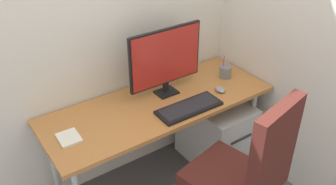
{
  "coord_description": "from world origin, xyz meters",
  "views": [
    {
      "loc": [
        -1.16,
        -1.79,
        2.13
      ],
      "look_at": [
        0.03,
        -0.06,
        0.83
      ],
      "focal_mm": 39.87,
      "sensor_mm": 36.0,
      "label": 1
    }
  ],
  "objects_px": {
    "filing_cabinet": "(215,132)",
    "pen_holder": "(225,72)",
    "monitor": "(166,58)",
    "keyboard": "(189,108)",
    "office_chair": "(246,173)",
    "notebook": "(69,138)",
    "mouse": "(220,90)"
  },
  "relations": [
    {
      "from": "office_chair",
      "to": "notebook",
      "type": "xyz_separation_m",
      "value": [
        -0.78,
        0.71,
        0.15
      ]
    },
    {
      "from": "pen_holder",
      "to": "notebook",
      "type": "distance_m",
      "value": 1.27
    },
    {
      "from": "filing_cabinet",
      "to": "monitor",
      "type": "distance_m",
      "value": 0.84
    },
    {
      "from": "keyboard",
      "to": "pen_holder",
      "type": "relative_size",
      "value": 2.56
    },
    {
      "from": "monitor",
      "to": "mouse",
      "type": "xyz_separation_m",
      "value": [
        0.33,
        -0.21,
        -0.26
      ]
    },
    {
      "from": "office_chair",
      "to": "monitor",
      "type": "relative_size",
      "value": 2.0
    },
    {
      "from": "notebook",
      "to": "pen_holder",
      "type": "bearing_deg",
      "value": 3.49
    },
    {
      "from": "office_chair",
      "to": "monitor",
      "type": "bearing_deg",
      "value": 90.74
    },
    {
      "from": "monitor",
      "to": "mouse",
      "type": "relative_size",
      "value": 6.18
    },
    {
      "from": "monitor",
      "to": "notebook",
      "type": "relative_size",
      "value": 3.79
    },
    {
      "from": "monitor",
      "to": "pen_holder",
      "type": "height_order",
      "value": "monitor"
    },
    {
      "from": "monitor",
      "to": "keyboard",
      "type": "bearing_deg",
      "value": -88.15
    },
    {
      "from": "office_chair",
      "to": "filing_cabinet",
      "type": "relative_size",
      "value": 1.98
    },
    {
      "from": "filing_cabinet",
      "to": "notebook",
      "type": "distance_m",
      "value": 1.26
    },
    {
      "from": "office_chair",
      "to": "pen_holder",
      "type": "distance_m",
      "value": 0.91
    },
    {
      "from": "mouse",
      "to": "notebook",
      "type": "height_order",
      "value": "mouse"
    },
    {
      "from": "office_chair",
      "to": "keyboard",
      "type": "distance_m",
      "value": 0.57
    },
    {
      "from": "office_chair",
      "to": "mouse",
      "type": "xyz_separation_m",
      "value": [
        0.32,
        0.6,
        0.16
      ]
    },
    {
      "from": "mouse",
      "to": "keyboard",
      "type": "bearing_deg",
      "value": -169.09
    },
    {
      "from": "office_chair",
      "to": "pen_holder",
      "type": "bearing_deg",
      "value": 56.67
    },
    {
      "from": "office_chair",
      "to": "mouse",
      "type": "bearing_deg",
      "value": 62.28
    },
    {
      "from": "filing_cabinet",
      "to": "mouse",
      "type": "relative_size",
      "value": 6.27
    },
    {
      "from": "filing_cabinet",
      "to": "pen_holder",
      "type": "distance_m",
      "value": 0.51
    },
    {
      "from": "mouse",
      "to": "pen_holder",
      "type": "height_order",
      "value": "pen_holder"
    },
    {
      "from": "filing_cabinet",
      "to": "mouse",
      "type": "xyz_separation_m",
      "value": [
        -0.07,
        -0.09,
        0.47
      ]
    },
    {
      "from": "filing_cabinet",
      "to": "monitor",
      "type": "bearing_deg",
      "value": 163.29
    },
    {
      "from": "filing_cabinet",
      "to": "pen_holder",
      "type": "relative_size",
      "value": 3.2
    },
    {
      "from": "keyboard",
      "to": "monitor",
      "type": "bearing_deg",
      "value": 91.85
    },
    {
      "from": "filing_cabinet",
      "to": "monitor",
      "type": "xyz_separation_m",
      "value": [
        -0.4,
        0.12,
        0.73
      ]
    },
    {
      "from": "notebook",
      "to": "monitor",
      "type": "bearing_deg",
      "value": 9.93
    },
    {
      "from": "monitor",
      "to": "pen_holder",
      "type": "relative_size",
      "value": 3.16
    },
    {
      "from": "filing_cabinet",
      "to": "keyboard",
      "type": "bearing_deg",
      "value": -160.18
    }
  ]
}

